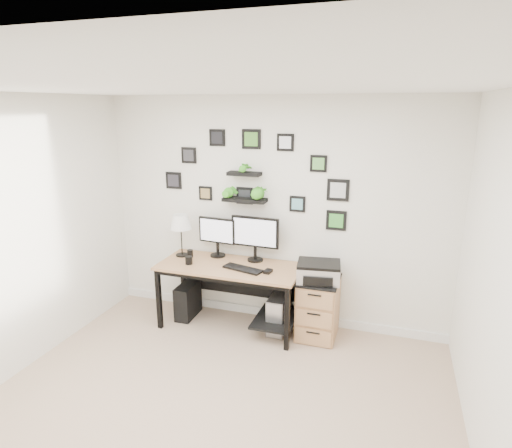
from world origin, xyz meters
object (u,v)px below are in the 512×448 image
at_px(file_cabinet, 318,308).
at_px(printer, 319,272).
at_px(monitor_right, 255,235).
at_px(pc_tower_grey, 279,313).
at_px(monitor_left, 217,234).
at_px(pc_tower_black, 188,300).
at_px(desk, 234,275).
at_px(mug, 189,260).
at_px(table_lamp, 181,223).

distance_m(file_cabinet, printer, 0.44).
height_order(monitor_right, pc_tower_grey, monitor_right).
height_order(monitor_left, pc_tower_black, monitor_left).
xyz_separation_m(desk, monitor_right, (0.19, 0.19, 0.43)).
xyz_separation_m(monitor_left, file_cabinet, (1.24, -0.14, -0.69)).
bearing_deg(monitor_left, pc_tower_grey, -11.21).
distance_m(monitor_left, mug, 0.46).
bearing_deg(desk, monitor_left, 144.55).
distance_m(table_lamp, pc_tower_grey, 1.54).
bearing_deg(printer, desk, -178.72).
relative_size(desk, printer, 3.25).
bearing_deg(printer, monitor_left, 171.92).
relative_size(desk, table_lamp, 3.17).
height_order(table_lamp, file_cabinet, table_lamp).
distance_m(mug, pc_tower_black, 0.63).
bearing_deg(pc_tower_grey, printer, -2.16).
height_order(monitor_left, mug, monitor_left).
xyz_separation_m(desk, table_lamp, (-0.69, 0.09, 0.53)).
relative_size(monitor_right, table_lamp, 1.12).
xyz_separation_m(table_lamp, pc_tower_black, (0.08, -0.07, -0.95)).
xyz_separation_m(pc_tower_black, printer, (1.57, -0.00, 0.57)).
distance_m(monitor_right, pc_tower_black, 1.19).
relative_size(monitor_left, pc_tower_black, 1.15).
bearing_deg(file_cabinet, mug, -172.03).
relative_size(table_lamp, file_cabinet, 0.75).
bearing_deg(pc_tower_black, pc_tower_grey, -0.34).
bearing_deg(file_cabinet, monitor_left, 173.60).
distance_m(monitor_right, mug, 0.80).
relative_size(pc_tower_grey, printer, 0.87).
relative_size(file_cabinet, printer, 1.36).
xyz_separation_m(file_cabinet, printer, (-0.00, -0.04, 0.44)).
height_order(monitor_left, printer, monitor_left).
height_order(desk, monitor_right, monitor_right).
distance_m(pc_tower_grey, file_cabinet, 0.46).
bearing_deg(printer, mug, -173.43).
bearing_deg(monitor_right, printer, -12.24).
xyz_separation_m(monitor_right, file_cabinet, (0.77, -0.13, -0.73)).
bearing_deg(desk, mug, -163.32).
relative_size(monitor_left, mug, 5.16).
height_order(pc_tower_grey, printer, printer).
bearing_deg(desk, monitor_right, 44.14).
distance_m(monitor_right, table_lamp, 0.90).
height_order(desk, pc_tower_grey, desk).
xyz_separation_m(mug, pc_tower_grey, (1.01, 0.18, -0.58)).
xyz_separation_m(monitor_left, printer, (1.24, -0.18, -0.25)).
bearing_deg(desk, table_lamp, 172.47).
bearing_deg(monitor_left, pc_tower_black, -152.65).
bearing_deg(mug, file_cabinet, 7.97).
relative_size(pc_tower_grey, file_cabinet, 0.64).
relative_size(monitor_right, pc_tower_black, 1.38).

